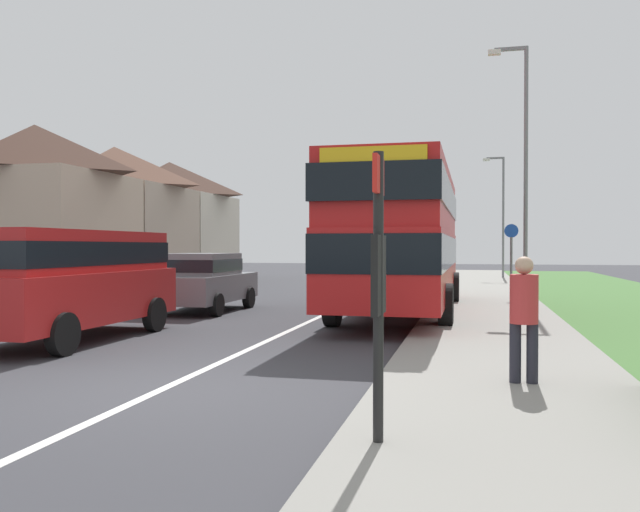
% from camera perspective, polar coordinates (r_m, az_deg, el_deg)
% --- Properties ---
extents(ground_plane, '(120.00, 120.00, 0.00)m').
position_cam_1_polar(ground_plane, '(8.48, -13.86, -11.38)').
color(ground_plane, '#38383D').
extents(lane_marking_centre, '(0.14, 60.00, 0.01)m').
position_cam_1_polar(lane_marking_centre, '(15.94, -0.57, -5.60)').
color(lane_marking_centre, silver).
rests_on(lane_marking_centre, ground_plane).
extents(pavement_near_side, '(3.20, 68.00, 0.12)m').
position_cam_1_polar(pavement_near_side, '(13.49, 15.01, -6.56)').
color(pavement_near_side, gray).
rests_on(pavement_near_side, ground_plane).
extents(double_decker_bus, '(2.80, 10.47, 3.70)m').
position_cam_1_polar(double_decker_bus, '(17.16, 7.22, 2.00)').
color(double_decker_bus, red).
rests_on(double_decker_bus, ground_plane).
extents(parked_van_red, '(2.11, 5.06, 2.09)m').
position_cam_1_polar(parked_van_red, '(13.21, -21.16, -1.56)').
color(parked_van_red, '#B21E1E').
rests_on(parked_van_red, ground_plane).
extents(parked_car_grey, '(2.00, 3.93, 1.60)m').
position_cam_1_polar(parked_car_grey, '(18.15, -10.32, -2.03)').
color(parked_car_grey, slate).
rests_on(parked_car_grey, ground_plane).
extents(pedestrian_at_stop, '(0.34, 0.34, 1.67)m').
position_cam_1_polar(pedestrian_at_stop, '(8.35, 17.47, -4.81)').
color(pedestrian_at_stop, '#23232D').
rests_on(pedestrian_at_stop, ground_plane).
extents(bus_stop_sign, '(0.09, 0.52, 2.60)m').
position_cam_1_polar(bus_stop_sign, '(5.57, 5.16, -1.76)').
color(bus_stop_sign, black).
rests_on(bus_stop_sign, ground_plane).
extents(cycle_route_sign, '(0.44, 0.08, 2.52)m').
position_cam_1_polar(cycle_route_sign, '(21.97, 16.44, -0.14)').
color(cycle_route_sign, slate).
rests_on(cycle_route_sign, ground_plane).
extents(street_lamp_mid, '(1.14, 0.20, 7.62)m').
position_cam_1_polar(street_lamp_mid, '(20.02, 17.33, 8.17)').
color(street_lamp_mid, slate).
rests_on(street_lamp_mid, ground_plane).
extents(street_lamp_far, '(1.14, 0.20, 6.65)m').
position_cam_1_polar(street_lamp_far, '(36.65, 15.61, 4.05)').
color(street_lamp_far, slate).
rests_on(street_lamp_far, ground_plane).
extents(house_terrace_far_side, '(6.33, 17.43, 6.61)m').
position_cam_1_polar(house_terrace_far_side, '(32.92, -17.59, 3.43)').
color(house_terrace_far_side, '#C1A88E').
rests_on(house_terrace_far_side, ground_plane).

